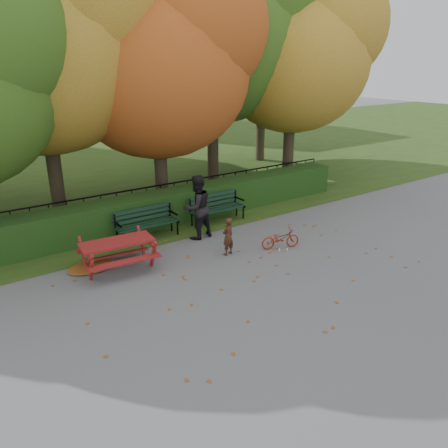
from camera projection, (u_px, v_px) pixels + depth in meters
ground at (265, 275)px, 10.36m from camera, size 90.00×90.00×0.00m
grass_strip at (79, 165)px, 21.12m from camera, size 90.00×90.00×0.00m
building_right at (116, 43)px, 34.04m from camera, size 9.00×6.00×12.00m
hedge at (173, 206)px, 13.64m from camera, size 13.00×0.90×1.00m
iron_fence at (161, 199)px, 14.25m from camera, size 14.00×0.04×1.02m
tree_b at (51, 37)px, 12.34m from camera, size 6.72×6.40×8.79m
tree_c at (168, 59)px, 13.69m from camera, size 6.30×6.00×8.00m
tree_d at (225, 25)px, 15.88m from camera, size 7.14×6.80×9.58m
tree_e at (304, 52)px, 16.49m from camera, size 6.09×5.80×8.16m
tree_g at (272, 47)px, 20.42m from camera, size 6.30×6.00×8.55m
bench_left at (146, 221)px, 12.33m from camera, size 1.80×0.57×0.88m
bench_right at (216, 206)px, 13.61m from camera, size 1.80×0.57×0.88m
picnic_table at (117, 247)px, 10.47m from camera, size 1.83×1.53×0.83m
leaf_pile at (91, 267)px, 10.68m from camera, size 1.30×1.05×0.08m
leaf_scatter at (257, 270)px, 10.59m from camera, size 9.00×5.70×0.01m
child at (228, 236)px, 11.29m from camera, size 0.42×0.32×1.02m
adult at (197, 207)px, 12.22m from camera, size 0.98×0.81×1.84m
bicycle at (280, 239)px, 11.75m from camera, size 1.12×0.71×0.56m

